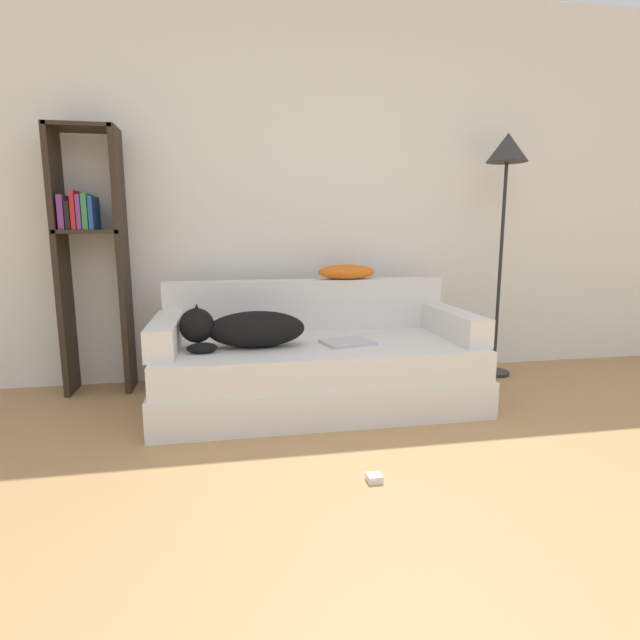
# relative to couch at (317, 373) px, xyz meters

# --- Properties ---
(wall_back) EXTENTS (7.78, 0.06, 2.70)m
(wall_back) POSITION_rel_couch_xyz_m (0.25, 0.71, 1.16)
(wall_back) COLOR silver
(wall_back) RESTS_ON ground_plane
(couch) EXTENTS (1.90, 0.93, 0.39)m
(couch) POSITION_rel_couch_xyz_m (0.00, 0.00, 0.00)
(couch) COLOR silver
(couch) RESTS_ON ground_plane
(couch_backrest) EXTENTS (1.86, 0.15, 0.34)m
(couch_backrest) POSITION_rel_couch_xyz_m (-0.00, 0.39, 0.37)
(couch_backrest) COLOR silver
(couch_backrest) RESTS_ON couch
(couch_arm_left) EXTENTS (0.15, 0.74, 0.17)m
(couch_arm_left) POSITION_rel_couch_xyz_m (-0.88, -0.01, 0.28)
(couch_arm_left) COLOR silver
(couch_arm_left) RESTS_ON couch
(couch_arm_right) EXTENTS (0.15, 0.74, 0.17)m
(couch_arm_right) POSITION_rel_couch_xyz_m (0.88, -0.01, 0.28)
(couch_arm_right) COLOR silver
(couch_arm_right) RESTS_ON couch
(dog) EXTENTS (0.71, 0.25, 0.26)m
(dog) POSITION_rel_couch_xyz_m (-0.45, -0.08, 0.31)
(dog) COLOR black
(dog) RESTS_ON couch
(laptop) EXTENTS (0.33, 0.28, 0.02)m
(laptop) POSITION_rel_couch_xyz_m (0.17, -0.09, 0.21)
(laptop) COLOR #B7B7BC
(laptop) RESTS_ON couch
(throw_pillow) EXTENTS (0.39, 0.22, 0.10)m
(throw_pillow) POSITION_rel_couch_xyz_m (0.27, 0.39, 0.59)
(throw_pillow) COLOR orange
(throw_pillow) RESTS_ON couch_backrest
(bookshelf) EXTENTS (0.41, 0.26, 1.69)m
(bookshelf) POSITION_rel_couch_xyz_m (-1.38, 0.52, 0.76)
(bookshelf) COLOR #2D2319
(bookshelf) RESTS_ON ground_plane
(floor_lamp) EXTENTS (0.28, 0.28, 1.72)m
(floor_lamp) POSITION_rel_couch_xyz_m (1.41, 0.39, 1.27)
(floor_lamp) COLOR #232326
(floor_lamp) RESTS_ON ground_plane
(power_adapter) EXTENTS (0.06, 0.06, 0.03)m
(power_adapter) POSITION_rel_couch_xyz_m (0.06, -1.01, -0.18)
(power_adapter) COLOR silver
(power_adapter) RESTS_ON ground_plane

